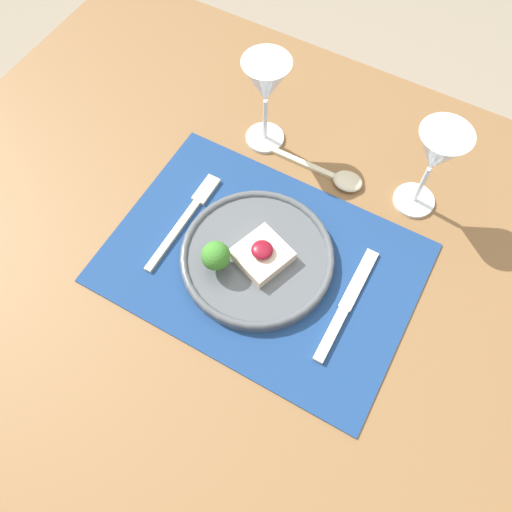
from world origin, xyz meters
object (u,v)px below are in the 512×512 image
object	(u,v)px
dinner_plate	(254,258)
fork	(188,215)
spoon	(337,177)
knife	(343,311)
wine_glass_far	(266,86)
wine_glass_near	(436,155)

from	to	relation	value
dinner_plate	fork	xyz separation A→B (m)	(-0.14, 0.02, -0.01)
spoon	knife	bearing A→B (deg)	-63.58
dinner_plate	spoon	world-z (taller)	dinner_plate
dinner_plate	wine_glass_far	bearing A→B (deg)	114.93
wine_glass_near	wine_glass_far	bearing A→B (deg)	-179.23
fork	spoon	world-z (taller)	spoon
dinner_plate	knife	size ratio (longest dim) A/B	1.19
fork	knife	bearing A→B (deg)	-7.80
spoon	wine_glass_near	size ratio (longest dim) A/B	1.10
fork	wine_glass_far	bearing A→B (deg)	79.32
wine_glass_far	fork	bearing A→B (deg)	-98.67
dinner_plate	fork	size ratio (longest dim) A/B	1.19
fork	knife	distance (m)	0.30
dinner_plate	spoon	bearing A→B (deg)	78.00
knife	wine_glass_near	xyz separation A→B (m)	(0.02, 0.24, 0.12)
dinner_plate	wine_glass_near	distance (m)	0.31
spoon	wine_glass_far	size ratio (longest dim) A/B	1.07
dinner_plate	wine_glass_near	xyz separation A→B (m)	(0.18, 0.23, 0.11)
wine_glass_far	dinner_plate	bearing A→B (deg)	-65.07
spoon	fork	bearing A→B (deg)	-134.60
spoon	wine_glass_near	xyz separation A→B (m)	(0.13, 0.02, 0.12)
fork	spoon	size ratio (longest dim) A/B	1.09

